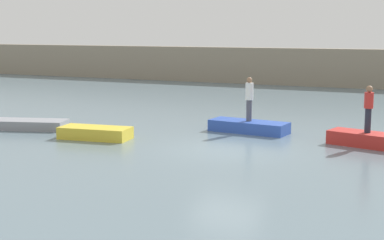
% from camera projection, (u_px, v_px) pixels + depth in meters
% --- Properties ---
extents(ground_plane, '(120.00, 120.00, 0.00)m').
position_uv_depth(ground_plane, '(227.00, 150.00, 19.66)').
color(ground_plane, slate).
extents(embankment_wall, '(80.00, 1.20, 2.77)m').
position_uv_depth(embankment_wall, '(347.00, 68.00, 40.86)').
color(embankment_wall, gray).
rests_on(embankment_wall, ground_plane).
extents(rowboat_grey, '(3.84, 2.17, 0.39)m').
position_uv_depth(rowboat_grey, '(23.00, 124.00, 23.76)').
color(rowboat_grey, gray).
rests_on(rowboat_grey, ground_plane).
extents(rowboat_yellow, '(2.84, 1.46, 0.46)m').
position_uv_depth(rowboat_yellow, '(95.00, 133.00, 21.61)').
color(rowboat_yellow, gold).
rests_on(rowboat_yellow, ground_plane).
extents(rowboat_blue, '(3.29, 1.43, 0.46)m').
position_uv_depth(rowboat_blue, '(249.00, 127.00, 22.99)').
color(rowboat_blue, '#2B4CAD').
rests_on(rowboat_blue, ground_plane).
extents(rowboat_red, '(2.85, 1.65, 0.49)m').
position_uv_depth(rowboat_red, '(367.00, 139.00, 20.22)').
color(rowboat_red, red).
rests_on(rowboat_red, ground_plane).
extents(person_white_shirt, '(0.32, 0.32, 1.78)m').
position_uv_depth(person_white_shirt, '(249.00, 97.00, 22.80)').
color(person_white_shirt, '#4C4C56').
rests_on(person_white_shirt, rowboat_blue).
extents(person_red_shirt, '(0.32, 0.32, 1.68)m').
position_uv_depth(person_red_shirt, '(369.00, 106.00, 20.03)').
color(person_red_shirt, '#232838').
rests_on(person_red_shirt, rowboat_red).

